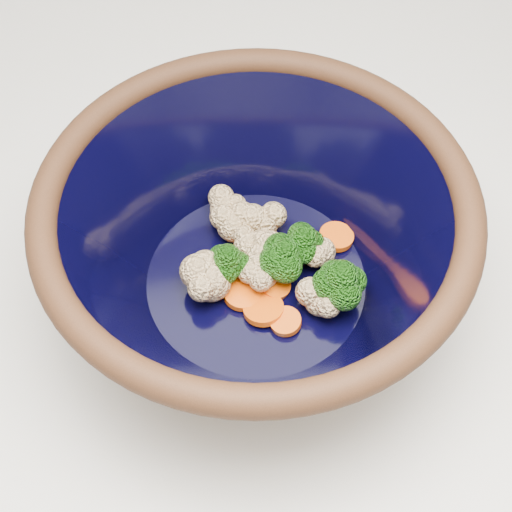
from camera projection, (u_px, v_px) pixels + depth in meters
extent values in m
cube|color=silver|center=(232.00, 464.00, 1.00)|extent=(1.20, 1.20, 0.90)
cylinder|color=black|center=(256.00, 296.00, 0.62)|extent=(0.20, 0.20, 0.01)
torus|color=black|center=(256.00, 203.00, 0.51)|extent=(0.33, 0.33, 0.02)
cylinder|color=black|center=(256.00, 280.00, 0.60)|extent=(0.19, 0.19, 0.00)
cylinder|color=#608442|center=(303.00, 254.00, 0.60)|extent=(0.01, 0.01, 0.02)
ellipsoid|color=#216212|center=(304.00, 240.00, 0.59)|extent=(0.04, 0.04, 0.03)
cylinder|color=#608442|center=(284.00, 270.00, 0.59)|extent=(0.01, 0.01, 0.02)
ellipsoid|color=#216212|center=(285.00, 255.00, 0.57)|extent=(0.04, 0.04, 0.03)
cylinder|color=#608442|center=(228.00, 274.00, 0.59)|extent=(0.01, 0.01, 0.02)
ellipsoid|color=#216212|center=(228.00, 259.00, 0.57)|extent=(0.04, 0.04, 0.03)
cylinder|color=#608442|center=(338.00, 296.00, 0.58)|extent=(0.01, 0.01, 0.02)
ellipsoid|color=#216212|center=(341.00, 279.00, 0.56)|extent=(0.04, 0.04, 0.04)
sphere|color=beige|center=(262.00, 258.00, 0.59)|extent=(0.03, 0.03, 0.03)
sphere|color=beige|center=(263.00, 222.00, 0.61)|extent=(0.03, 0.03, 0.03)
sphere|color=beige|center=(320.00, 301.00, 0.57)|extent=(0.03, 0.03, 0.03)
sphere|color=beige|center=(262.00, 273.00, 0.58)|extent=(0.03, 0.03, 0.03)
sphere|color=beige|center=(233.00, 226.00, 0.61)|extent=(0.03, 0.03, 0.03)
sphere|color=beige|center=(250.00, 247.00, 0.60)|extent=(0.03, 0.03, 0.03)
sphere|color=beige|center=(225.00, 209.00, 0.62)|extent=(0.03, 0.03, 0.03)
sphere|color=beige|center=(211.00, 282.00, 0.58)|extent=(0.03, 0.03, 0.03)
sphere|color=beige|center=(320.00, 252.00, 0.60)|extent=(0.03, 0.03, 0.03)
cylinder|color=#E6560A|center=(263.00, 309.00, 0.57)|extent=(0.03, 0.03, 0.01)
cylinder|color=#E6560A|center=(274.00, 254.00, 0.61)|extent=(0.03, 0.03, 0.01)
cylinder|color=#E6560A|center=(242.00, 294.00, 0.58)|extent=(0.03, 0.03, 0.01)
cylinder|color=#E6560A|center=(286.00, 321.00, 0.57)|extent=(0.03, 0.03, 0.01)
cylinder|color=#E6560A|center=(225.00, 271.00, 0.60)|extent=(0.03, 0.03, 0.01)
cylinder|color=#E6560A|center=(275.00, 286.00, 0.59)|extent=(0.03, 0.03, 0.01)
cylinder|color=#E6560A|center=(336.00, 237.00, 0.62)|extent=(0.03, 0.03, 0.01)
cylinder|color=#E6560A|center=(244.00, 258.00, 0.60)|extent=(0.03, 0.03, 0.01)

